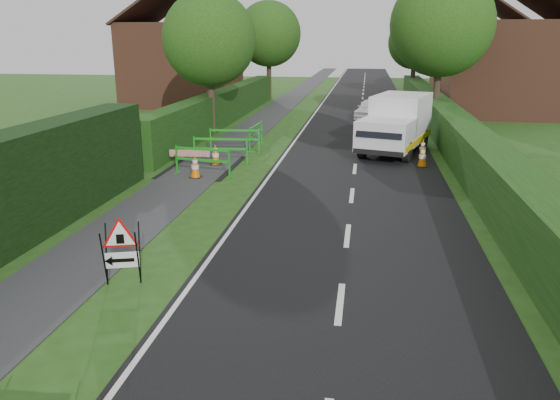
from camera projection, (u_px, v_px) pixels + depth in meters
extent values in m
plane|color=#254914|center=(186.00, 321.00, 9.08)|extent=(120.00, 120.00, 0.00)
cube|color=black|center=(362.00, 100.00, 41.85)|extent=(6.00, 90.00, 0.02)
cube|color=#2D2D30|center=(291.00, 98.00, 42.67)|extent=(2.00, 90.00, 0.02)
cube|color=#14380F|center=(225.00, 122.00, 30.66)|extent=(1.00, 24.00, 1.80)
cube|color=#14380F|center=(452.00, 149.00, 23.27)|extent=(1.20, 50.00, 1.50)
cube|color=brown|center=(183.00, 65.00, 38.19)|extent=(7.00, 7.00, 5.50)
cube|color=#331E19|center=(156.00, 7.00, 37.36)|extent=(4.00, 7.40, 2.58)
cube|color=#331E19|center=(205.00, 6.00, 36.84)|extent=(4.00, 7.40, 2.58)
cube|color=brown|center=(504.00, 69.00, 33.18)|extent=(7.00, 7.00, 5.50)
cube|color=#331E19|center=(481.00, 2.00, 32.35)|extent=(4.00, 7.40, 2.58)
cube|color=#331E19|center=(543.00, 1.00, 31.83)|extent=(4.00, 7.40, 2.58)
cube|color=brown|center=(478.00, 60.00, 46.29)|extent=(7.00, 7.00, 5.50)
cube|color=#331E19|center=(461.00, 12.00, 45.46)|extent=(4.00, 7.40, 2.58)
cube|color=#331E19|center=(505.00, 12.00, 44.94)|extent=(4.00, 7.40, 2.58)
cylinder|color=#2D2116|center=(212.00, 107.00, 26.44)|extent=(0.36, 0.36, 2.62)
sphere|color=#164212|center=(209.00, 39.00, 25.53)|extent=(4.40, 4.40, 4.40)
cylinder|color=#2D2116|center=(436.00, 99.00, 28.54)|extent=(0.36, 0.36, 2.97)
sphere|color=#164212|center=(442.00, 25.00, 27.49)|extent=(5.20, 5.20, 5.20)
cylinder|color=#2D2116|center=(269.00, 81.00, 41.56)|extent=(0.36, 0.36, 2.80)
sphere|color=#164212|center=(269.00, 34.00, 40.59)|extent=(4.80, 4.80, 4.80)
cylinder|color=#2D2116|center=(413.00, 81.00, 43.77)|extent=(0.36, 0.36, 2.45)
sphere|color=#164212|center=(415.00, 42.00, 42.91)|extent=(4.20, 4.20, 4.20)
cylinder|color=black|center=(104.00, 260.00, 10.08)|extent=(0.13, 0.35, 1.14)
cylinder|color=black|center=(106.00, 254.00, 10.36)|extent=(0.13, 0.35, 1.14)
cylinder|color=black|center=(138.00, 258.00, 10.16)|extent=(0.13, 0.35, 1.14)
cylinder|color=black|center=(140.00, 252.00, 10.44)|extent=(0.13, 0.35, 1.14)
cube|color=white|center=(122.00, 260.00, 10.26)|extent=(0.61, 0.20, 0.31)
cube|color=black|center=(122.00, 260.00, 10.25)|extent=(0.44, 0.14, 0.07)
cone|color=black|center=(109.00, 261.00, 10.21)|extent=(0.19, 0.22, 0.18)
cube|color=black|center=(120.00, 239.00, 10.12)|extent=(0.14, 0.05, 0.18)
cube|color=silver|center=(401.00, 117.00, 22.80)|extent=(2.76, 3.57, 1.88)
cube|color=silver|center=(386.00, 135.00, 20.83)|extent=(2.44, 2.50, 1.15)
cube|color=black|center=(379.00, 131.00, 19.91)|extent=(1.71, 0.70, 0.53)
cube|color=yellow|center=(371.00, 137.00, 22.62)|extent=(1.38, 4.64, 0.23)
cube|color=yellow|center=(419.00, 140.00, 21.81)|extent=(1.38, 4.64, 0.23)
cube|color=black|center=(378.00, 153.00, 20.14)|extent=(1.87, 0.65, 0.20)
cylinder|color=black|center=(362.00, 148.00, 21.32)|extent=(0.44, 0.81, 0.78)
cylinder|color=black|center=(407.00, 152.00, 20.60)|extent=(0.44, 0.81, 0.78)
cylinder|color=black|center=(384.00, 136.00, 24.04)|extent=(0.44, 0.81, 0.78)
cylinder|color=black|center=(424.00, 139.00, 23.33)|extent=(0.44, 0.81, 0.78)
cube|color=black|center=(422.00, 166.00, 19.98)|extent=(0.38, 0.38, 0.04)
cone|color=orange|center=(423.00, 156.00, 19.86)|extent=(0.32, 0.32, 0.75)
cylinder|color=white|center=(422.00, 157.00, 19.87)|extent=(0.25, 0.25, 0.14)
cylinder|color=white|center=(423.00, 152.00, 19.82)|extent=(0.17, 0.17, 0.10)
cube|color=black|center=(422.00, 158.00, 21.34)|extent=(0.38, 0.38, 0.04)
cone|color=orange|center=(423.00, 148.00, 21.23)|extent=(0.32, 0.32, 0.75)
cylinder|color=white|center=(423.00, 149.00, 21.24)|extent=(0.25, 0.25, 0.14)
cylinder|color=white|center=(423.00, 144.00, 21.19)|extent=(0.17, 0.17, 0.10)
cube|color=black|center=(409.00, 147.00, 23.60)|extent=(0.38, 0.38, 0.04)
cone|color=orange|center=(410.00, 138.00, 23.49)|extent=(0.32, 0.32, 0.75)
cylinder|color=white|center=(410.00, 138.00, 23.50)|extent=(0.25, 0.25, 0.14)
cylinder|color=white|center=(410.00, 134.00, 23.44)|extent=(0.17, 0.17, 0.10)
cube|color=black|center=(196.00, 177.00, 18.39)|extent=(0.38, 0.38, 0.04)
cone|color=orange|center=(195.00, 166.00, 18.28)|extent=(0.32, 0.32, 0.75)
cylinder|color=white|center=(195.00, 167.00, 18.29)|extent=(0.25, 0.25, 0.14)
cylinder|color=white|center=(195.00, 161.00, 18.24)|extent=(0.17, 0.17, 0.10)
cube|color=black|center=(216.00, 164.00, 20.27)|extent=(0.38, 0.38, 0.04)
cone|color=orange|center=(215.00, 154.00, 20.15)|extent=(0.32, 0.32, 0.75)
cylinder|color=white|center=(215.00, 155.00, 20.16)|extent=(0.25, 0.25, 0.14)
cylinder|color=white|center=(215.00, 150.00, 20.11)|extent=(0.17, 0.17, 0.10)
cube|color=#1A901B|center=(177.00, 159.00, 18.85)|extent=(0.06, 0.06, 1.00)
cube|color=#1A901B|center=(229.00, 164.00, 18.22)|extent=(0.06, 0.06, 1.00)
cube|color=#1A901B|center=(202.00, 149.00, 18.42)|extent=(1.98, 0.41, 0.08)
cube|color=#1A901B|center=(202.00, 160.00, 18.52)|extent=(1.98, 0.41, 0.08)
cube|color=#1A901B|center=(177.00, 173.00, 18.99)|extent=(0.12, 0.36, 0.04)
cube|color=#1A901B|center=(230.00, 178.00, 18.36)|extent=(0.12, 0.36, 0.04)
cube|color=#1A901B|center=(194.00, 150.00, 20.51)|extent=(0.05, 0.05, 1.00)
cube|color=#1A901B|center=(247.00, 151.00, 20.35)|extent=(0.05, 0.05, 1.00)
cube|color=#1A901B|center=(220.00, 139.00, 20.31)|extent=(2.00, 0.19, 0.08)
cube|color=#1A901B|center=(221.00, 149.00, 20.42)|extent=(2.00, 0.19, 0.08)
cube|color=#1A901B|center=(195.00, 162.00, 20.65)|extent=(0.08, 0.35, 0.04)
cube|color=#1A901B|center=(247.00, 163.00, 20.49)|extent=(0.08, 0.35, 0.04)
cube|color=#1A901B|center=(211.00, 140.00, 22.40)|extent=(0.05, 0.05, 1.00)
cube|color=#1A901B|center=(259.00, 141.00, 22.28)|extent=(0.05, 0.05, 1.00)
cube|color=#1A901B|center=(235.00, 130.00, 22.22)|extent=(2.00, 0.24, 0.08)
cube|color=#1A901B|center=(235.00, 139.00, 22.33)|extent=(2.00, 0.24, 0.08)
cube|color=#1A901B|center=(211.00, 152.00, 22.54)|extent=(0.09, 0.35, 0.04)
cube|color=#1A901B|center=(259.00, 152.00, 22.42)|extent=(0.09, 0.35, 0.04)
cube|color=#1A901B|center=(250.00, 140.00, 22.47)|extent=(0.05, 0.05, 1.00)
cube|color=#1A901B|center=(262.00, 132.00, 24.35)|extent=(0.05, 0.05, 1.00)
cube|color=#1A901B|center=(256.00, 126.00, 23.29)|extent=(0.17, 2.00, 0.08)
cube|color=#1A901B|center=(256.00, 135.00, 23.39)|extent=(0.17, 2.00, 0.08)
cube|color=#1A901B|center=(250.00, 151.00, 22.61)|extent=(0.35, 0.08, 0.04)
cube|color=#1A901B|center=(262.00, 143.00, 24.48)|extent=(0.35, 0.08, 0.04)
cube|color=red|center=(190.00, 165.00, 20.27)|extent=(1.50, 0.20, 0.25)
imported|color=white|center=(371.00, 109.00, 31.68)|extent=(2.15, 3.68, 1.18)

